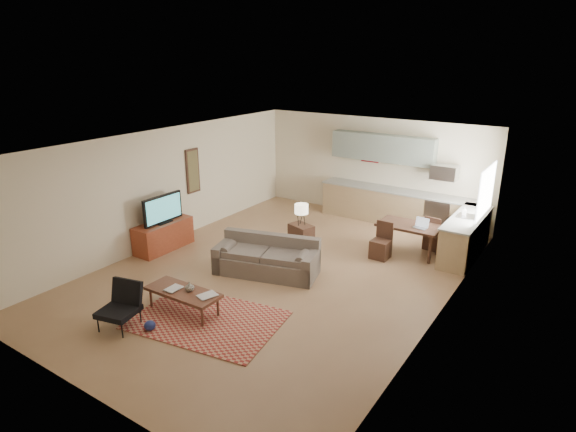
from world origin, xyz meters
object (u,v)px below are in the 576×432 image
Objects in this scene: armchair at (118,307)px; sofa at (266,256)px; console_table at (301,238)px; coffee_table at (184,301)px; dining_table at (408,239)px; tv_credenza at (164,236)px.

sofa is at bearing 61.82° from armchair.
sofa is at bearing -71.10° from console_table.
armchair reaches higher than console_table.
dining_table reaches higher than coffee_table.
tv_credenza is 2.23× the size of console_table.
console_table is (2.71, 1.64, -0.01)m from tv_credenza.
tv_credenza is at bearing -149.09° from dining_table.
coffee_table is 1.84× the size of armchair.
console_table is 2.41m from dining_table.
tv_credenza is at bearing 169.40° from sofa.
sofa is 3.32m from dining_table.
dining_table is at bearing 47.64° from console_table.
coffee_table is at bearing 48.63° from armchair.
dining_table is at bearing 62.42° from coffee_table.
console_table is (0.25, 3.45, 0.11)m from coffee_table.
tv_credenza reaches higher than coffee_table.
sofa reaches higher than armchair.
console_table is at bearing 31.23° from tv_credenza.
dining_table is (4.79, 2.86, 0.02)m from tv_credenza.
coffee_table is 3.05m from tv_credenza.
sofa is at bearing 80.80° from coffee_table.
console_table is at bearing 84.74° from coffee_table.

